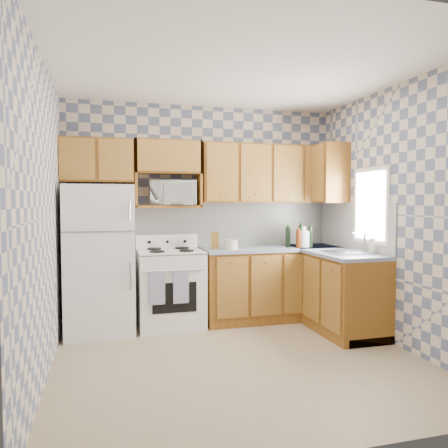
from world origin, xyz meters
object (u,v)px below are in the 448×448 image
at_px(refrigerator, 100,260).
at_px(electric_kettle, 304,239).
at_px(microwave, 174,193).
at_px(stove_body, 170,289).

bearing_deg(refrigerator, electric_kettle, -1.68).
relative_size(refrigerator, microwave, 3.10).
height_order(refrigerator, microwave, microwave).
bearing_deg(electric_kettle, refrigerator, 178.32).
relative_size(microwave, electric_kettle, 2.62).
xyz_separation_m(stove_body, microwave, (0.07, 0.16, 1.15)).
bearing_deg(microwave, stove_body, -105.25).
xyz_separation_m(stove_body, electric_kettle, (1.69, -0.10, 0.57)).
xyz_separation_m(microwave, electric_kettle, (1.61, -0.25, -0.58)).
bearing_deg(stove_body, refrigerator, -178.22).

